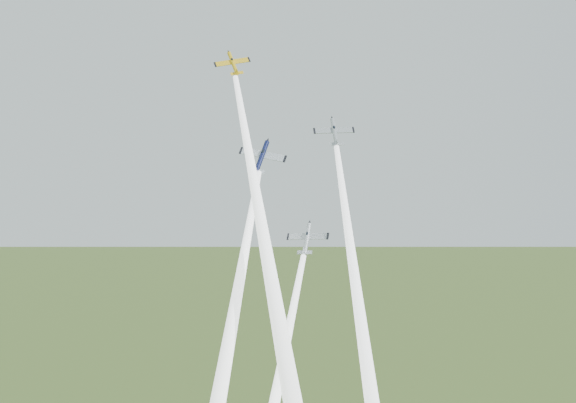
{
  "coord_description": "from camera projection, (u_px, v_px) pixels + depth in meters",
  "views": [
    {
      "loc": [
        8.43,
        -124.82,
        95.95
      ],
      "look_at": [
        0.0,
        -6.0,
        92.0
      ],
      "focal_mm": 45.0,
      "sensor_mm": 36.0,
      "label": 1
    }
  ],
  "objects": [
    {
      "name": "smoke_trail_yellow",
      "position": [
        264.0,
        238.0,
        110.42
      ],
      "size": [
        17.07,
        37.12,
        55.51
      ],
      "primitive_type": null,
      "rotation": [
        -0.59,
        0.0,
        0.38
      ],
      "color": "white"
    },
    {
      "name": "smoke_trail_navy",
      "position": [
        232.0,
        323.0,
        108.54
      ],
      "size": [
        7.97,
        33.32,
        47.29
      ],
      "primitive_type": null,
      "rotation": [
        -0.59,
        0.0,
        -0.16
      ],
      "color": "white"
    },
    {
      "name": "plane_silver_low",
      "position": [
        307.0,
        239.0,
        119.71
      ],
      "size": [
        8.14,
        6.8,
        6.91
      ],
      "primitive_type": null,
      "rotation": [
        0.98,
        -0.04,
        -0.27
      ],
      "color": "#AFB7BE"
    },
    {
      "name": "plane_silver_right",
      "position": [
        334.0,
        132.0,
        127.32
      ],
      "size": [
        8.46,
        6.43,
        6.98
      ],
      "primitive_type": null,
      "rotation": [
        0.98,
        -0.04,
        0.21
      ],
      "color": "#A7AEB5"
    },
    {
      "name": "smoke_trail_silver_right",
      "position": [
        364.0,
        341.0,
        106.73
      ],
      "size": [
        11.56,
        42.19,
        60.94
      ],
      "primitive_type": null,
      "rotation": [
        -0.59,
        0.0,
        0.21
      ],
      "color": "white"
    },
    {
      "name": "plane_yellow",
      "position": [
        233.0,
        63.0,
        128.51
      ],
      "size": [
        8.59,
        6.28,
        7.18
      ],
      "primitive_type": null,
      "rotation": [
        0.98,
        -0.19,
        0.38
      ],
      "color": "yellow"
    },
    {
      "name": "plane_navy",
      "position": [
        262.0,
        157.0,
        124.51
      ],
      "size": [
        10.2,
        6.79,
        9.09
      ],
      "primitive_type": null,
      "rotation": [
        0.98,
        0.19,
        -0.16
      ],
      "color": "#0D143D"
    }
  ]
}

